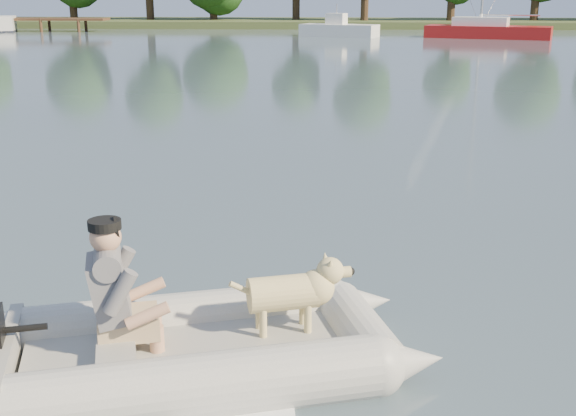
# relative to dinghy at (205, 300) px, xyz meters

# --- Properties ---
(water) EXTENTS (160.00, 160.00, 0.00)m
(water) POSITION_rel_dinghy_xyz_m (0.52, 0.53, -0.63)
(water) COLOR slate
(water) RESTS_ON ground
(shore_bank) EXTENTS (160.00, 12.00, 0.70)m
(shore_bank) POSITION_rel_dinghy_xyz_m (0.52, 62.53, -0.38)
(shore_bank) COLOR #47512D
(shore_bank) RESTS_ON water
(dinghy) EXTENTS (5.92, 5.08, 1.46)m
(dinghy) POSITION_rel_dinghy_xyz_m (0.00, 0.00, 0.00)
(dinghy) COLOR #A4A39E
(dinghy) RESTS_ON water
(man) EXTENTS (0.92, 0.85, 1.14)m
(man) POSITION_rel_dinghy_xyz_m (-0.72, -0.16, 0.19)
(man) COLOR slate
(man) RESTS_ON dinghy
(dog) EXTENTS (1.04, 0.61, 0.66)m
(dog) POSITION_rel_dinghy_xyz_m (0.64, 0.25, -0.08)
(dog) COLOR tan
(dog) RESTS_ON dinghy
(motorboat) EXTENTS (5.95, 3.99, 2.35)m
(motorboat) POSITION_rel_dinghy_xyz_m (1.80, 46.80, 0.44)
(motorboat) COLOR white
(motorboat) RESTS_ON water
(sailboat) EXTENTS (8.61, 5.06, 11.36)m
(sailboat) POSITION_rel_dinghy_xyz_m (11.82, 45.71, -0.13)
(sailboat) COLOR #A21312
(sailboat) RESTS_ON water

